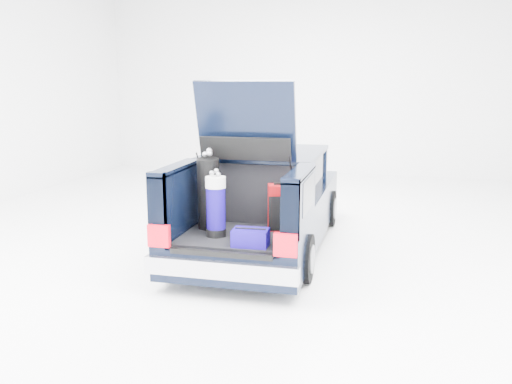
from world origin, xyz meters
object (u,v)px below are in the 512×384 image
(car, at_px, (266,202))
(blue_golf_bag, at_px, (216,206))
(red_suitcase, at_px, (283,207))
(black_golf_bag, at_px, (209,193))
(blue_duffel, at_px, (251,238))

(car, distance_m, blue_golf_bag, 1.75)
(car, distance_m, red_suitcase, 1.33)
(car, xyz_separation_m, black_golf_bag, (-0.43, -1.40, 0.39))
(car, bearing_deg, black_golf_bag, -106.86)
(black_golf_bag, xyz_separation_m, blue_golf_bag, (0.20, -0.31, -0.09))
(red_suitcase, height_order, blue_golf_bag, blue_golf_bag)
(red_suitcase, height_order, blue_duffel, red_suitcase)
(blue_golf_bag, bearing_deg, car, 101.14)
(red_suitcase, xyz_separation_m, blue_golf_bag, (-0.73, -0.50, 0.09))
(car, height_order, red_suitcase, car)
(red_suitcase, distance_m, blue_duffel, 0.85)
(red_suitcase, relative_size, blue_duffel, 1.46)
(blue_golf_bag, bearing_deg, red_suitcase, 53.06)
(car, relative_size, black_golf_bag, 4.54)
(red_suitcase, xyz_separation_m, blue_duffel, (-0.22, -0.79, -0.19))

